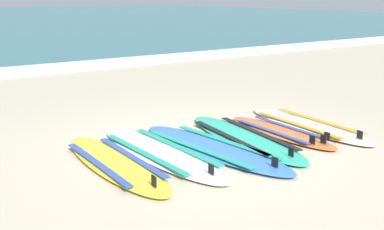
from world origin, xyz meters
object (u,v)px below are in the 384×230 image
surfboard_0 (115,163)px  surfboard_3 (244,137)px  surfboard_5 (308,125)px  surfboard_4 (280,132)px  surfboard_1 (160,152)px  surfboard_2 (213,148)px

surfboard_0 → surfboard_3: 1.87m
surfboard_0 → surfboard_5: size_ratio=0.98×
surfboard_0 → surfboard_5: same height
surfboard_5 → surfboard_0: bearing=177.5°
surfboard_3 → surfboard_4: size_ratio=1.29×
surfboard_1 → surfboard_4: size_ratio=1.29×
surfboard_2 → surfboard_0: bearing=171.3°
surfboard_1 → surfboard_5: bearing=-3.8°
surfboard_1 → surfboard_2: bearing=-18.9°
surfboard_2 → surfboard_3: size_ratio=1.02×
surfboard_0 → surfboard_2: 1.27m
surfboard_0 → surfboard_2: same height
surfboard_2 → surfboard_3: 0.63m
surfboard_5 → surfboard_1: bearing=176.2°
surfboard_1 → surfboard_4: (1.85, -0.18, 0.00)m
surfboard_4 → surfboard_3: bearing=172.1°
surfboard_2 → surfboard_3: (0.62, 0.12, 0.00)m
surfboard_5 → surfboard_4: bearing=-177.8°
surfboard_1 → surfboard_2: size_ratio=0.98×
surfboard_1 → surfboard_4: 1.85m
surfboard_3 → surfboard_4: same height
surfboard_0 → surfboard_5: 3.05m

